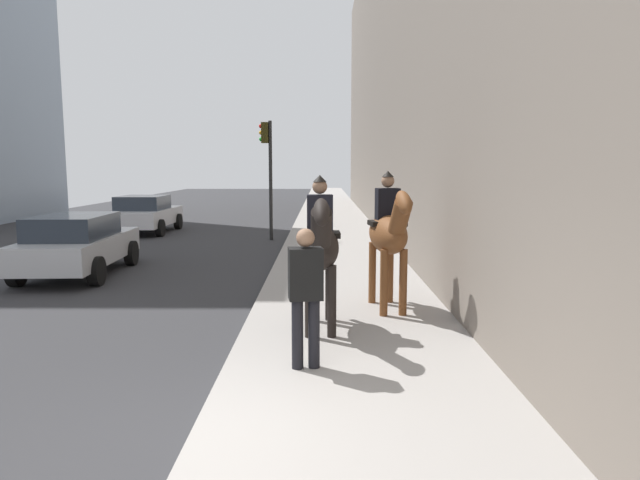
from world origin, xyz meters
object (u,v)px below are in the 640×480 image
object	(u,v)px
mounted_horse_near	(320,245)
car_near_lane	(145,214)
mounted_horse_far	(389,232)
traffic_light_near_curb	(268,161)
car_mid_lane	(77,244)
pedestrian_greeting	(306,289)

from	to	relation	value
mounted_horse_near	car_near_lane	xyz separation A→B (m)	(13.35, 6.81, -0.66)
mounted_horse_far	traffic_light_near_curb	distance (m)	10.56
mounted_horse_near	traffic_light_near_curb	distance (m)	11.45
mounted_horse_near	mounted_horse_far	size ratio (longest dim) A/B	0.98
car_mid_lane	mounted_horse_near	bearing A→B (deg)	-132.64
car_near_lane	traffic_light_near_curb	world-z (taller)	traffic_light_near_curb
pedestrian_greeting	car_mid_lane	world-z (taller)	pedestrian_greeting
mounted_horse_near	pedestrian_greeting	distance (m)	1.65
pedestrian_greeting	car_mid_lane	xyz separation A→B (m)	(6.40, 5.53, -0.34)
mounted_horse_far	pedestrian_greeting	size ratio (longest dim) A/B	1.38
car_near_lane	traffic_light_near_curb	distance (m)	5.77
pedestrian_greeting	traffic_light_near_curb	bearing A→B (deg)	-0.81
car_near_lane	pedestrian_greeting	bearing A→B (deg)	-155.59
mounted_horse_far	traffic_light_near_curb	bearing A→B (deg)	-170.50
mounted_horse_near	mounted_horse_far	bearing A→B (deg)	134.19
pedestrian_greeting	car_mid_lane	size ratio (longest dim) A/B	0.41
mounted_horse_near	pedestrian_greeting	bearing A→B (deg)	-7.35
pedestrian_greeting	car_near_lane	size ratio (longest dim) A/B	0.42
mounted_horse_near	pedestrian_greeting	xyz separation A→B (m)	(-1.61, 0.17, -0.30)
car_near_lane	car_mid_lane	world-z (taller)	same
car_near_lane	car_mid_lane	size ratio (longest dim) A/B	0.96
car_mid_lane	car_near_lane	bearing A→B (deg)	4.87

